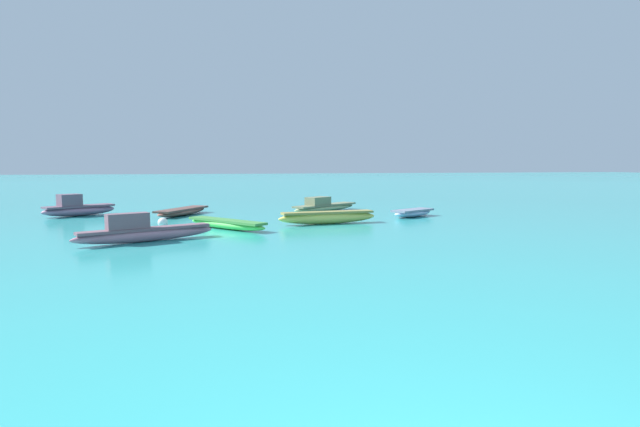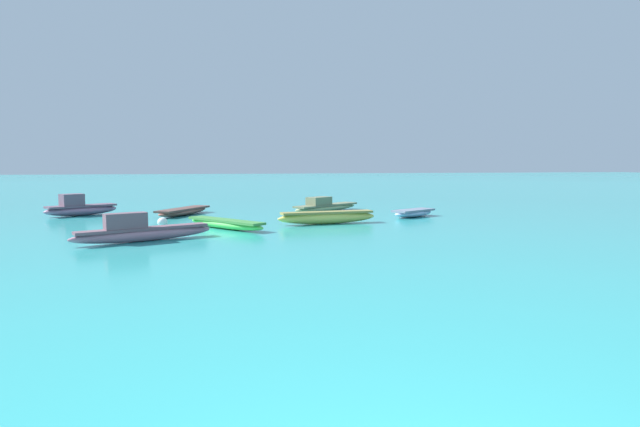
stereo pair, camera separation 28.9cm
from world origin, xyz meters
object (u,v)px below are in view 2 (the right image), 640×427
moored_boat_5 (327,217)px  moored_boat_6 (413,213)px  moored_boat_4 (80,208)px  moored_boat_0 (225,223)px  moored_boat_1 (325,206)px  moored_boat_3 (183,211)px  mooring_buoy_0 (163,222)px  moored_boat_2 (141,231)px

moored_boat_5 → moored_boat_6: (4.14, 1.53, -0.08)m
moored_boat_4 → moored_boat_6: size_ratio=1.28×
moored_boat_6 → moored_boat_0: bearing=165.8°
moored_boat_4 → moored_boat_1: bearing=-35.4°
moored_boat_1 → moored_boat_6: (3.00, -3.21, -0.07)m
moored_boat_3 → mooring_buoy_0: bearing=-156.8°
moored_boat_3 → moored_boat_6: moored_boat_6 is taller
moored_boat_6 → mooring_buoy_0: size_ratio=6.75×
moored_boat_3 → moored_boat_6: bearing=-77.0°
moored_boat_1 → moored_boat_4: bearing=141.4°
moored_boat_2 → moored_boat_3: size_ratio=1.14×
moored_boat_1 → moored_boat_4: size_ratio=1.28×
mooring_buoy_0 → moored_boat_0: bearing=-23.4°
moored_boat_0 → moored_boat_6: (7.87, 2.06, -0.00)m
moored_boat_1 → moored_boat_6: moored_boat_1 is taller
moored_boat_4 → moored_boat_3: bearing=-42.6°
moored_boat_4 → moored_boat_5: bearing=-61.2°
moored_boat_3 → mooring_buoy_0: mooring_buoy_0 is taller
mooring_buoy_0 → moored_boat_2: bearing=-96.8°
moored_boat_2 → moored_boat_5: size_ratio=1.02×
moored_boat_1 → moored_boat_6: size_ratio=1.63×
moored_boat_5 → moored_boat_1: bearing=71.7°
moored_boat_0 → moored_boat_2: size_ratio=0.87×
moored_boat_0 → moored_boat_3: (-1.51, 5.16, -0.01)m
moored_boat_0 → moored_boat_3: 5.38m
moored_boat_0 → moored_boat_4: 8.38m
moored_boat_3 → mooring_buoy_0: (-0.60, -4.24, 0.00)m
moored_boat_4 → mooring_buoy_0: bearing=-85.3°
moored_boat_0 → moored_boat_4: bearing=-171.6°
moored_boat_2 → moored_boat_3: bearing=59.7°
moored_boat_1 → moored_boat_3: moored_boat_1 is taller
moored_boat_3 → moored_boat_5: 7.00m
moored_boat_4 → mooring_buoy_0: moored_boat_4 is taller
moored_boat_0 → moored_boat_6: size_ratio=1.44×
moored_boat_3 → moored_boat_2: bearing=-156.2°
moored_boat_6 → moored_boat_5: bearing=171.5°
moored_boat_3 → moored_boat_5: size_ratio=0.89×
moored_boat_4 → moored_boat_6: 14.26m
moored_boat_0 → moored_boat_5: bearing=62.3°
moored_boat_2 → moored_boat_5: bearing=1.7°
moored_boat_1 → mooring_buoy_0: bearing=177.3°
moored_boat_1 → moored_boat_6: 4.39m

